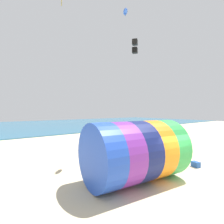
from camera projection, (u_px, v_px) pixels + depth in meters
ground_plane at (179, 184)px, 8.93m from camera, size 120.00×120.00×0.00m
sea at (18, 126)px, 41.07m from camera, size 120.00×40.00×0.10m
giant_inflatable_tube at (136, 151)px, 9.33m from camera, size 5.61×3.85×3.22m
kite_handler at (182, 155)px, 11.45m from camera, size 0.40×0.30×1.73m
kite_black_box at (135, 46)px, 18.00m from camera, size 0.73×0.73×1.49m
kite_blue_parafoil at (125, 12)px, 13.81m from camera, size 0.90×0.98×0.51m
bystander_near_water at (133, 131)px, 25.38m from camera, size 0.41×0.33×1.66m
bystander_mid_beach at (85, 140)px, 17.05m from camera, size 0.41×0.33×1.70m
cooler_box at (196, 164)px, 11.68m from camera, size 0.48×0.60×0.36m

